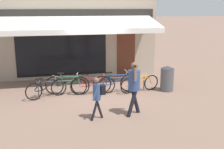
{
  "coord_description": "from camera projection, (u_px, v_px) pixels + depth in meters",
  "views": [
    {
      "loc": [
        -1.98,
        -10.58,
        3.32
      ],
      "look_at": [
        0.15,
        -1.48,
        1.05
      ],
      "focal_mm": 45.0,
      "sensor_mm": 36.0,
      "label": 1
    }
  ],
  "objects": [
    {
      "name": "bicycle_orange",
      "position": [
        140.0,
        83.0,
        11.11
      ],
      "size": [
        1.7,
        0.56,
        0.79
      ],
      "rotation": [
        0.06,
        0.0,
        0.22
      ],
      "color": "black",
      "rests_on": "ground_plane"
    },
    {
      "name": "ground_plane",
      "position": [
        100.0,
        92.0,
        11.23
      ],
      "size": [
        160.0,
        160.0,
        0.0
      ],
      "primitive_type": "plane",
      "color": "#846656"
    },
    {
      "name": "litter_bin",
      "position": [
        167.0,
        78.0,
        11.25
      ],
      "size": [
        0.54,
        0.54,
        1.02
      ],
      "color": "#515459",
      "rests_on": "ground_plane"
    },
    {
      "name": "bicycle_blue",
      "position": [
        116.0,
        83.0,
        11.0
      ],
      "size": [
        1.85,
        0.52,
        0.89
      ],
      "rotation": [
        0.07,
        0.0,
        0.03
      ],
      "color": "black",
      "rests_on": "ground_plane"
    },
    {
      "name": "shop_front",
      "position": [
        76.0,
        26.0,
        14.35
      ],
      "size": [
        7.53,
        5.0,
        4.69
      ],
      "color": "tan",
      "rests_on": "ground_plane"
    },
    {
      "name": "pedestrian_child",
      "position": [
        98.0,
        93.0,
        8.31
      ],
      "size": [
        0.47,
        0.39,
        1.31
      ],
      "rotation": [
        0.0,
        0.0,
        3.22
      ],
      "color": "black",
      "rests_on": "ground_plane"
    },
    {
      "name": "bicycle_black",
      "position": [
        46.0,
        89.0,
        10.42
      ],
      "size": [
        1.54,
        0.77,
        0.79
      ],
      "rotation": [
        -0.07,
        0.0,
        0.39
      ],
      "color": "black",
      "rests_on": "ground_plane"
    },
    {
      "name": "bike_rack_rail",
      "position": [
        93.0,
        81.0,
        10.99
      ],
      "size": [
        4.31,
        0.04,
        0.57
      ],
      "color": "#47494F",
      "rests_on": "ground_plane"
    },
    {
      "name": "bicycle_green",
      "position": [
        67.0,
        85.0,
        10.79
      ],
      "size": [
        1.7,
        0.55,
        0.87
      ],
      "rotation": [
        -0.1,
        0.0,
        -0.23
      ],
      "color": "black",
      "rests_on": "ground_plane"
    },
    {
      "name": "pedestrian_adult",
      "position": [
        134.0,
        83.0,
        8.62
      ],
      "size": [
        0.55,
        0.67,
        1.7
      ],
      "rotation": [
        0.0,
        0.0,
        3.34
      ],
      "color": "black",
      "rests_on": "ground_plane"
    },
    {
      "name": "bicycle_red",
      "position": [
        93.0,
        85.0,
        10.89
      ],
      "size": [
        1.76,
        0.52,
        0.81
      ],
      "rotation": [
        -0.14,
        0.0,
        -0.05
      ],
      "color": "black",
      "rests_on": "ground_plane"
    }
  ]
}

